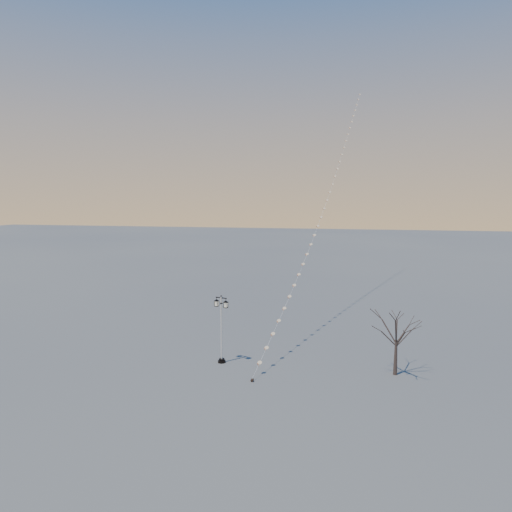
% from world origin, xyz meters
% --- Properties ---
extents(ground, '(300.00, 300.00, 0.00)m').
position_xyz_m(ground, '(0.00, 0.00, 0.00)').
color(ground, slate).
rests_on(ground, ground).
extents(street_lamp, '(1.06, 0.62, 4.35)m').
position_xyz_m(street_lamp, '(-3.26, 0.82, 2.41)').
color(street_lamp, black).
rests_on(street_lamp, ground).
extents(bare_tree, '(2.34, 2.34, 3.88)m').
position_xyz_m(bare_tree, '(7.34, 1.30, 2.69)').
color(bare_tree, '#3B2E27').
rests_on(bare_tree, ground).
extents(kite_train, '(5.03, 40.53, 24.60)m').
position_xyz_m(kite_train, '(1.62, 18.19, 12.17)').
color(kite_train, black).
rests_on(kite_train, ground).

